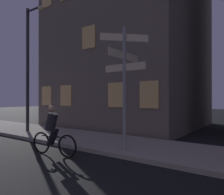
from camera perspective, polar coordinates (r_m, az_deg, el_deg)
sidewalk_kerb at (r=7.96m, az=9.68°, el=-13.04°), size 40.00×3.01×0.14m
signpost at (r=7.19m, az=3.30°, el=5.93°), size 1.56×1.76×4.06m
street_lamp at (r=12.14m, az=-20.89°, el=9.44°), size 1.44×0.28×6.39m
cyclist at (r=7.30m, az=-15.37°, el=-8.79°), size 1.81×0.38×1.61m
building_left_block at (r=16.16m, az=4.71°, el=21.13°), size 8.89×8.49×15.43m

